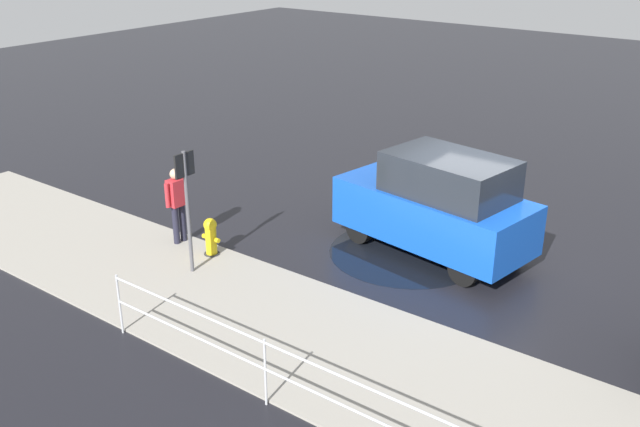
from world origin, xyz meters
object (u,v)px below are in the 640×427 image
object	(u,v)px
moving_hatchback	(437,204)
pedestrian	(177,200)
sign_post	(187,195)
fire_hydrant	(211,238)

from	to	relation	value
moving_hatchback	pedestrian	bearing A→B (deg)	32.30
moving_hatchback	sign_post	bearing A→B (deg)	47.72
moving_hatchback	fire_hydrant	xyz separation A→B (m)	(3.44, 2.80, -0.63)
moving_hatchback	pedestrian	world-z (taller)	moving_hatchback
moving_hatchback	fire_hydrant	distance (m)	4.48
fire_hydrant	sign_post	world-z (taller)	sign_post
fire_hydrant	moving_hatchback	bearing A→B (deg)	-140.84
pedestrian	sign_post	distance (m)	1.52
moving_hatchback	fire_hydrant	bearing A→B (deg)	39.16
pedestrian	sign_post	size ratio (longest dim) A/B	0.68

